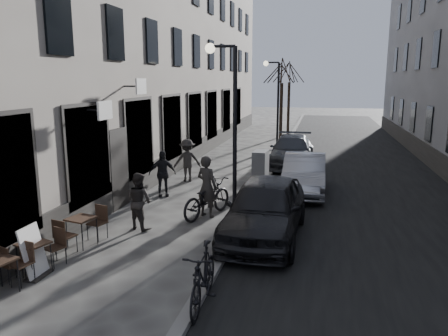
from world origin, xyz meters
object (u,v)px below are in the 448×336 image
at_px(streetlamp_far, 275,97).
at_px(bistro_set_b, 34,255).
at_px(tree_near, 282,70).
at_px(pedestrian_near, 139,201).
at_px(pedestrian_far, 162,174).
at_px(car_far, 292,151).
at_px(car_near, 265,208).
at_px(car_mid, 304,174).
at_px(tree_far, 290,72).
at_px(sign_board, 34,256).
at_px(pedestrian_mid, 187,160).
at_px(bicycle, 207,198).
at_px(streetlamp_near, 229,115).
at_px(moped, 203,277).
at_px(bistro_set_c, 82,229).
at_px(utility_cabinet, 260,169).

distance_m(streetlamp_far, bistro_set_b, 16.77).
relative_size(tree_near, pedestrian_near, 3.55).
distance_m(pedestrian_far, car_far, 7.89).
relative_size(car_near, car_mid, 1.10).
distance_m(tree_far, pedestrian_far, 19.19).
relative_size(sign_board, pedestrian_mid, 0.64).
xyz_separation_m(bistro_set_b, bicycle, (2.60, 4.71, 0.15)).
relative_size(streetlamp_near, moped, 2.67).
bearing_deg(bistro_set_b, bistro_set_c, 103.22).
bearing_deg(bistro_set_c, streetlamp_far, 91.60).
distance_m(pedestrian_near, car_mid, 6.66).
bearing_deg(tree_far, bicycle, -92.39).
height_order(pedestrian_mid, moped, pedestrian_mid).
distance_m(tree_near, pedestrian_mid, 11.18).
bearing_deg(car_near, bicycle, 146.03).
relative_size(bistro_set_b, pedestrian_far, 0.88).
height_order(streetlamp_near, car_near, streetlamp_near).
distance_m(bistro_set_b, pedestrian_mid, 9.11).
xyz_separation_m(streetlamp_near, car_far, (1.17, 9.18, -2.44)).
bearing_deg(pedestrian_far, streetlamp_far, 45.44).
height_order(bistro_set_b, sign_board, sign_board).
bearing_deg(bicycle, pedestrian_near, 66.70).
xyz_separation_m(tree_near, pedestrian_mid, (-2.85, -10.12, -3.79)).
bearing_deg(bicycle, car_mid, -105.17).
bearing_deg(car_near, car_mid, 82.77).
relative_size(car_far, moped, 2.60).
relative_size(streetlamp_near, pedestrian_near, 3.17).
bearing_deg(car_mid, pedestrian_near, -131.05).
bearing_deg(sign_board, streetlamp_near, 52.41).
relative_size(streetlamp_near, bicycle, 2.31).
relative_size(tree_far, bistro_set_b, 3.91).
bearing_deg(car_mid, pedestrian_mid, 169.70).
xyz_separation_m(tree_near, car_mid, (1.91, -10.93, -3.96)).
distance_m(bistro_set_c, bicycle, 3.90).
xyz_separation_m(streetlamp_far, car_mid, (1.98, -7.93, -2.46)).
distance_m(tree_near, car_mid, 11.79).
bearing_deg(car_mid, utility_cabinet, 160.08).
xyz_separation_m(tree_far, moped, (0.45, -25.72, -4.09)).
bearing_deg(moped, streetlamp_far, 89.35).
distance_m(streetlamp_far, car_far, 3.91).
height_order(tree_near, car_far, tree_near).
height_order(tree_near, tree_far, same).
bearing_deg(car_near, moped, -97.70).
distance_m(pedestrian_far, moped, 7.95).
height_order(pedestrian_far, car_mid, pedestrian_far).
xyz_separation_m(pedestrian_near, car_mid, (4.32, 5.07, -0.10)).
relative_size(streetlamp_near, pedestrian_mid, 2.92).
distance_m(bicycle, car_near, 2.43).
xyz_separation_m(tree_far, bistro_set_c, (-3.29, -23.53, -4.21)).
xyz_separation_m(pedestrian_mid, car_far, (3.95, 4.30, -0.15)).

